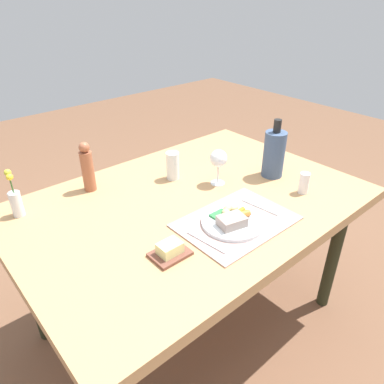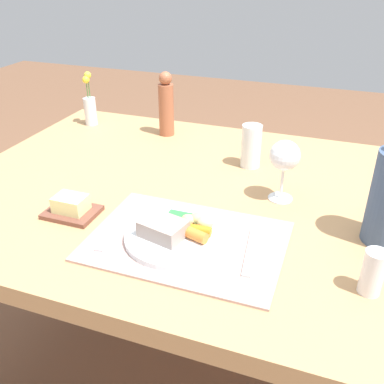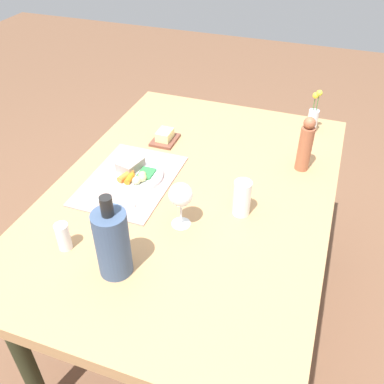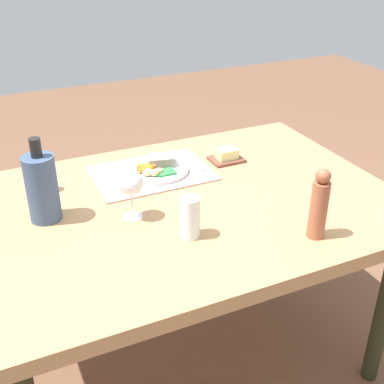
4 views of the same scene
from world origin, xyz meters
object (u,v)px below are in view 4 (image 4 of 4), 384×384
object	(u,v)px
wine_glass	(131,184)
cooler_bottle	(42,187)
knife	(114,180)
dining_table	(183,219)
butter_dish	(227,156)
water_tumbler	(190,220)
fork	(191,162)
salt_shaker	(43,179)
pepper_mill	(319,205)
dinner_plate	(156,168)

from	to	relation	value
wine_glass	cooler_bottle	size ratio (longest dim) A/B	0.60
knife	dining_table	bearing A→B (deg)	118.79
dining_table	butter_dish	xyz separation A→B (m)	(-0.29, -0.23, 0.09)
knife	water_tumbler	size ratio (longest dim) A/B	1.29
dining_table	cooler_bottle	distance (m)	0.49
water_tumbler	fork	bearing A→B (deg)	-115.03
fork	butter_dish	xyz separation A→B (m)	(-0.14, 0.03, 0.01)
knife	wine_glass	xyz separation A→B (m)	(0.02, 0.27, 0.11)
dining_table	butter_dish	distance (m)	0.38
dining_table	salt_shaker	distance (m)	0.52
pepper_mill	butter_dish	distance (m)	0.60
fork	knife	distance (m)	0.33
knife	butter_dish	bearing A→B (deg)	172.00
wine_glass	water_tumbler	xyz separation A→B (m)	(-0.13, 0.18, -0.07)
knife	pepper_mill	distance (m)	0.76
wine_glass	butter_dish	xyz separation A→B (m)	(-0.48, -0.26, -0.10)
pepper_mill	wine_glass	xyz separation A→B (m)	(0.47, -0.34, 0.01)
pepper_mill	water_tumbler	size ratio (longest dim) A/B	1.72
knife	cooler_bottle	xyz separation A→B (m)	(0.27, 0.16, 0.11)
knife	cooler_bottle	world-z (taller)	cooler_bottle
knife	wine_glass	size ratio (longest dim) A/B	1.02
butter_dish	fork	bearing A→B (deg)	-13.95
water_tumbler	salt_shaker	bearing A→B (deg)	-53.99
dining_table	cooler_bottle	world-z (taller)	cooler_bottle
wine_glass	fork	bearing A→B (deg)	-139.48
pepper_mill	cooler_bottle	bearing A→B (deg)	-31.53
dinner_plate	cooler_bottle	world-z (taller)	cooler_bottle
dinner_plate	pepper_mill	xyz separation A→B (m)	(-0.28, 0.61, 0.09)
fork	knife	size ratio (longest dim) A/B	1.03
dining_table	fork	size ratio (longest dim) A/B	8.30
pepper_mill	knife	bearing A→B (deg)	-53.15
water_tumbler	pepper_mill	bearing A→B (deg)	155.29
dining_table	dinner_plate	xyz separation A→B (m)	(0.00, -0.24, 0.09)
dinner_plate	water_tumbler	size ratio (longest dim) A/B	1.82
fork	water_tumbler	distance (m)	0.52
water_tumbler	butter_dish	bearing A→B (deg)	-129.46
pepper_mill	dining_table	bearing A→B (deg)	-52.26
wine_glass	water_tumbler	distance (m)	0.23
fork	pepper_mill	size ratio (longest dim) A/B	0.78
pepper_mill	butter_dish	xyz separation A→B (m)	(-0.01, -0.60, -0.09)
dinner_plate	water_tumbler	bearing A→B (deg)	81.98
dinner_plate	water_tumbler	distance (m)	0.46
fork	knife	bearing A→B (deg)	-2.30
wine_glass	cooler_bottle	bearing A→B (deg)	-23.55
dining_table	fork	distance (m)	0.32
dinner_plate	knife	size ratio (longest dim) A/B	1.41
dinner_plate	salt_shaker	distance (m)	0.42
dinner_plate	salt_shaker	world-z (taller)	salt_shaker
knife	fork	bearing A→B (deg)	177.49
dinner_plate	salt_shaker	xyz separation A→B (m)	(0.42, -0.03, 0.03)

